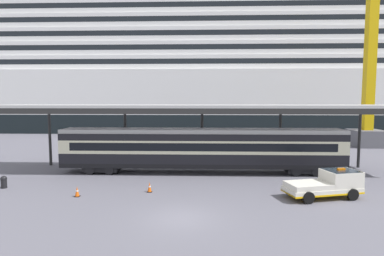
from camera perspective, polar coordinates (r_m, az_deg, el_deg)
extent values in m
plane|color=slate|center=(19.24, -1.93, -15.67)|extent=(400.00, 400.00, 0.00)
cube|color=black|center=(73.87, -1.34, 1.27)|extent=(175.63, 22.11, 3.81)
cube|color=white|center=(73.72, -1.35, 6.20)|extent=(175.63, 22.11, 8.90)
cube|color=white|center=(74.07, -1.36, 10.74)|extent=(161.58, 20.34, 2.82)
cube|color=black|center=(64.04, -1.90, 11.75)|extent=(154.55, 0.12, 1.01)
cube|color=white|center=(74.40, -1.36, 12.90)|extent=(155.11, 19.53, 2.82)
cube|color=black|center=(64.83, -1.88, 14.18)|extent=(148.37, 0.12, 1.01)
cube|color=white|center=(74.83, -1.37, 15.03)|extent=(148.65, 18.72, 2.82)
cube|color=black|center=(65.73, -1.86, 16.55)|extent=(142.19, 0.12, 1.01)
cube|color=white|center=(75.37, -1.37, 17.14)|extent=(142.19, 17.90, 2.82)
cube|color=black|center=(66.74, -1.85, 18.85)|extent=(136.01, 0.12, 1.01)
cube|color=white|center=(76.01, -1.37, 19.22)|extent=(135.73, 17.09, 2.82)
cube|color=black|center=(67.86, -1.83, 21.08)|extent=(129.82, 0.12, 1.01)
cube|color=white|center=(76.75, -1.38, 21.26)|extent=(129.26, 16.27, 2.82)
cube|color=#B3B3B3|center=(30.04, 1.78, 3.88)|extent=(39.32, 5.63, 0.25)
cube|color=#272727|center=(27.34, 1.76, 2.97)|extent=(39.32, 0.20, 0.50)
cylinder|color=#272727|center=(36.31, -23.89, -1.34)|extent=(0.28, 0.28, 6.06)
cylinder|color=#272727|center=(33.63, -11.74, -1.49)|extent=(0.28, 0.28, 6.06)
cylinder|color=#272727|center=(32.67, 1.78, -1.58)|extent=(0.28, 0.28, 6.06)
cylinder|color=#272727|center=(33.57, 15.33, -1.58)|extent=(0.28, 0.28, 6.06)
cylinder|color=#272727|center=(36.21, 27.54, -1.50)|extent=(0.28, 0.28, 6.06)
cube|color=black|center=(30.13, 1.75, -6.35)|extent=(25.82, 2.80, 0.40)
cube|color=black|center=(30.01, 1.75, -5.13)|extent=(25.82, 2.80, 0.90)
cube|color=beige|center=(29.84, 1.76, -3.14)|extent=(25.82, 2.80, 1.20)
cube|color=black|center=(28.48, 1.75, -3.44)|extent=(23.75, 0.08, 0.72)
cube|color=black|center=(29.73, 1.76, -1.43)|extent=(25.82, 2.80, 0.60)
cube|color=#A5A5A5|center=(29.68, 1.77, -0.51)|extent=(25.82, 2.69, 0.36)
cube|color=black|center=(31.65, -15.45, -6.71)|extent=(3.20, 2.35, 0.50)
cylinder|color=black|center=(30.85, -17.71, -7.13)|extent=(0.84, 0.12, 0.84)
cylinder|color=black|center=(30.29, -14.48, -7.28)|extent=(0.84, 0.12, 0.84)
cube|color=black|center=(31.58, 18.99, -6.83)|extent=(3.20, 2.35, 0.50)
cylinder|color=black|center=(30.23, 18.00, -7.39)|extent=(0.84, 0.12, 0.84)
cylinder|color=black|center=(30.77, 21.25, -7.27)|extent=(0.84, 0.12, 0.84)
cube|color=silver|center=(24.48, 22.04, -10.06)|extent=(5.53, 3.23, 0.36)
cube|color=#F2B20C|center=(24.51, 22.03, -10.36)|extent=(5.54, 3.25, 0.12)
cube|color=silver|center=(25.14, 24.87, -8.05)|extent=(2.69, 2.43, 1.10)
cube|color=#19232D|center=(25.06, 24.90, -7.27)|extent=(2.47, 2.30, 0.44)
cube|color=orange|center=(25.01, 24.92, -6.65)|extent=(0.59, 0.33, 0.16)
cube|color=silver|center=(23.83, 19.98, -9.51)|extent=(3.30, 2.58, 0.36)
cylinder|color=black|center=(26.25, 23.82, -9.51)|extent=(0.84, 0.44, 0.80)
cylinder|color=black|center=(24.72, 26.60, -10.51)|extent=(0.84, 0.44, 0.80)
cylinder|color=black|center=(24.47, 17.41, -10.36)|extent=(0.84, 0.44, 0.80)
cylinder|color=black|center=(22.83, 19.95, -11.56)|extent=(0.84, 0.44, 0.80)
cube|color=black|center=(24.39, -7.53, -11.15)|extent=(0.36, 0.36, 0.04)
cone|color=#EA590F|center=(24.29, -7.54, -10.32)|extent=(0.30, 0.30, 0.69)
cylinder|color=white|center=(24.28, -7.54, -10.24)|extent=(0.17, 0.17, 0.10)
cube|color=black|center=(24.51, -19.67, -11.33)|extent=(0.36, 0.36, 0.04)
cone|color=#EA590F|center=(24.41, -19.70, -10.51)|extent=(0.30, 0.30, 0.68)
cylinder|color=white|center=(24.40, -19.70, -10.43)|extent=(0.17, 0.17, 0.10)
cube|color=#595960|center=(53.22, 28.50, -1.60)|extent=(4.40, 4.40, 2.40)
cube|color=#E5B20C|center=(54.59, 29.39, 18.65)|extent=(1.30, 1.30, 35.64)
cylinder|color=black|center=(29.04, -30.37, -8.50)|extent=(0.44, 0.44, 0.70)
sphere|color=black|center=(28.96, -30.40, -7.78)|extent=(0.48, 0.48, 0.48)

